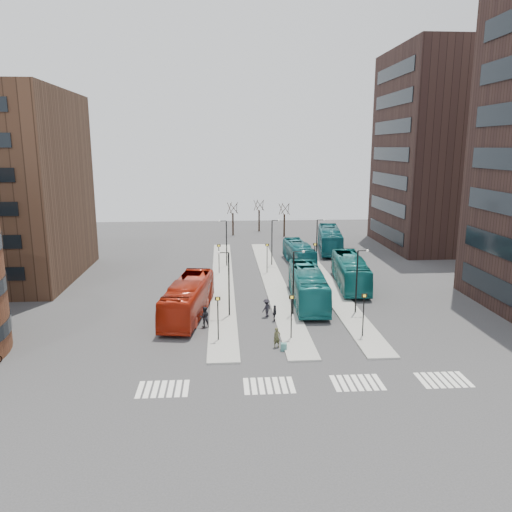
{
  "coord_description": "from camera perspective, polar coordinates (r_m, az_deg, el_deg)",
  "views": [
    {
      "loc": [
        -3.96,
        -26.5,
        15.59
      ],
      "look_at": [
        -0.64,
        21.6,
        5.0
      ],
      "focal_mm": 35.0,
      "sensor_mm": 36.0,
      "label": 1
    }
  ],
  "objects": [
    {
      "name": "ground",
      "position": [
        31.0,
        4.14,
        -17.84
      ],
      "size": [
        160.0,
        160.0,
        0.0
      ],
      "primitive_type": "plane",
      "color": "#303033",
      "rests_on": "ground"
    },
    {
      "name": "island_left",
      "position": [
        58.59,
        -3.85,
        -3.0
      ],
      "size": [
        2.5,
        45.0,
        0.15
      ],
      "primitive_type": "cube",
      "color": "gray",
      "rests_on": "ground"
    },
    {
      "name": "island_mid",
      "position": [
        58.89,
        2.01,
        -2.89
      ],
      "size": [
        2.5,
        45.0,
        0.15
      ],
      "primitive_type": "cube",
      "color": "gray",
      "rests_on": "ground"
    },
    {
      "name": "island_right",
      "position": [
        59.8,
        7.74,
        -2.76
      ],
      "size": [
        2.5,
        45.0,
        0.15
      ],
      "primitive_type": "cube",
      "color": "gray",
      "rests_on": "ground"
    },
    {
      "name": "suitcase",
      "position": [
        39.6,
        3.19,
        -10.34
      ],
      "size": [
        0.52,
        0.44,
        0.6
      ],
      "primitive_type": "cube",
      "rotation": [
        0.0,
        0.0,
        -0.12
      ],
      "color": "navy",
      "rests_on": "ground"
    },
    {
      "name": "red_bus",
      "position": [
        47.23,
        -7.76,
        -4.81
      ],
      "size": [
        4.67,
        12.61,
        3.43
      ],
      "primitive_type": "imported",
      "rotation": [
        0.0,
        0.0,
        -0.15
      ],
      "color": "#9B1D0B",
      "rests_on": "ground"
    },
    {
      "name": "teal_bus_a",
      "position": [
        50.88,
        5.93,
        -3.45
      ],
      "size": [
        3.67,
        12.78,
        3.52
      ],
      "primitive_type": "imported",
      "rotation": [
        0.0,
        0.0,
        -0.06
      ],
      "color": "#146264",
      "rests_on": "ground"
    },
    {
      "name": "teal_bus_b",
      "position": [
        67.63,
        4.92,
        0.31
      ],
      "size": [
        3.19,
        10.84,
        2.98
      ],
      "primitive_type": "imported",
      "rotation": [
        0.0,
        0.0,
        0.06
      ],
      "color": "#156069",
      "rests_on": "ground"
    },
    {
      "name": "teal_bus_c",
      "position": [
        57.72,
        10.72,
        -1.74
      ],
      "size": [
        4.15,
        12.54,
        3.43
      ],
      "primitive_type": "imported",
      "rotation": [
        0.0,
        0.0,
        -0.1
      ],
      "color": "#146464",
      "rests_on": "ground"
    },
    {
      "name": "teal_bus_d",
      "position": [
        76.61,
        8.43,
        1.88
      ],
      "size": [
        4.88,
        13.2,
        3.59
      ],
      "primitive_type": "imported",
      "rotation": [
        0.0,
        0.0,
        -0.15
      ],
      "color": "#145B66",
      "rests_on": "ground"
    },
    {
      "name": "traveller",
      "position": [
        40.02,
        2.4,
        -9.29
      ],
      "size": [
        0.68,
        0.55,
        1.63
      ],
      "primitive_type": "imported",
      "rotation": [
        0.0,
        0.0,
        0.31
      ],
      "color": "#444429",
      "rests_on": "ground"
    },
    {
      "name": "commuter_a",
      "position": [
        44.48,
        -5.9,
        -6.93
      ],
      "size": [
        1.0,
        0.83,
        1.85
      ],
      "primitive_type": "imported",
      "rotation": [
        0.0,
        0.0,
        3.3
      ],
      "color": "black",
      "rests_on": "ground"
    },
    {
      "name": "commuter_b",
      "position": [
        45.78,
        2.15,
        -6.53
      ],
      "size": [
        0.5,
        0.93,
        1.5
      ],
      "primitive_type": "imported",
      "rotation": [
        0.0,
        0.0,
        1.41
      ],
      "color": "black",
      "rests_on": "ground"
    },
    {
      "name": "commuter_c",
      "position": [
        46.8,
        1.2,
        -5.95
      ],
      "size": [
        1.24,
        1.26,
        1.74
      ],
      "primitive_type": "imported",
      "rotation": [
        0.0,
        0.0,
        3.97
      ],
      "color": "black",
      "rests_on": "ground"
    },
    {
      "name": "crosswalk_stripes",
      "position": [
        34.72,
        6.14,
        -14.35
      ],
      "size": [
        22.35,
        2.4,
        0.01
      ],
      "color": "silver",
      "rests_on": "ground"
    },
    {
      "name": "tower_far",
      "position": [
        84.52,
        21.64,
        11.14
      ],
      "size": [
        20.12,
        20.0,
        30.0
      ],
      "color": "black",
      "rests_on": "ground"
    },
    {
      "name": "sign_poles",
      "position": [
        51.52,
        2.39,
        -2.45
      ],
      "size": [
        12.45,
        22.12,
        3.65
      ],
      "color": "black",
      "rests_on": "ground"
    },
    {
      "name": "lamp_posts",
      "position": [
        56.19,
        2.89,
        0.03
      ],
      "size": [
        14.04,
        20.24,
        6.12
      ],
      "color": "black",
      "rests_on": "ground"
    },
    {
      "name": "bare_trees",
      "position": [
        90.33,
        0.3,
        4.2
      ],
      "size": [
        10.97,
        8.14,
        5.9
      ],
      "color": "black",
      "rests_on": "ground"
    }
  ]
}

